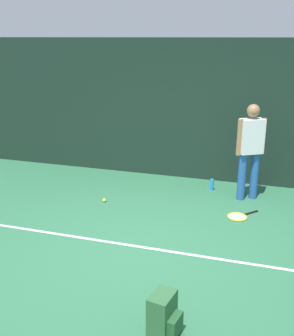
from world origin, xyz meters
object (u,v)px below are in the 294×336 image
Objects in this scene: tennis_racket at (238,216)px; water_bottle at (212,185)px; tennis_player at (250,147)px; backpack at (164,315)px; tennis_ball_mid_court at (104,200)px.

water_bottle is at bearing -108.88° from tennis_racket.
tennis_player reaches higher than tennis_racket.
backpack is (-0.47, -2.95, 0.20)m from tennis_racket.
tennis_ball_mid_court is 0.30× the size of water_bottle.
tennis_player reaches higher than water_bottle.
tennis_racket is at bearing 54.74° from tennis_player.
tennis_racket is at bearing 1.38° from backpack.
tennis_player is 2.71m from tennis_ball_mid_court.
tennis_player is 7.77× the size of water_bottle.
backpack reaches higher than tennis_racket.
tennis_ball_mid_court is at bearing -146.54° from water_bottle.
tennis_player is at bearing 20.91° from tennis_ball_mid_court.
backpack is at bearing -57.28° from tennis_ball_mid_court.
water_bottle is at bearing 12.23° from backpack.
tennis_ball_mid_court is at bearing -10.11° from tennis_player.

